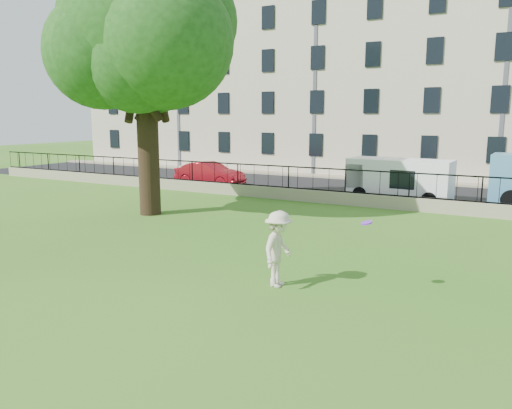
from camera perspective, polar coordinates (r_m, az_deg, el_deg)
The scene contains 11 objects.
ground at distance 13.91m, azimuth -6.25°, elevation -7.63°, with size 120.00×120.00×0.00m, color #316B19.
retaining_wall at distance 24.38m, azimuth 10.11°, elevation 0.68°, with size 50.00×0.40×0.60m, color gray.
iron_railing at distance 24.26m, azimuth 10.18°, elevation 2.66°, with size 50.00×0.05×1.13m.
street at distance 28.87m, azimuth 13.11°, elevation 1.43°, with size 60.00×9.00×0.01m, color black.
sidewalk at distance 33.86m, azimuth 15.52°, elevation 2.66°, with size 60.00×1.40×0.12m, color gray.
building_row at distance 39.23m, azimuth 17.99°, elevation 13.55°, with size 56.40×10.40×13.80m.
tree at distance 22.24m, azimuth -12.84°, elevation 18.64°, with size 8.76×7.02×11.26m.
man at distance 12.45m, azimuth 2.59°, elevation -5.09°, with size 1.24×0.71×1.92m, color beige.
frisbee at distance 11.96m, azimuth 12.52°, elevation -2.06°, with size 0.27×0.27×0.03m, color #7C27E0.
red_sedan at distance 30.67m, azimuth -5.31°, elevation 3.48°, with size 1.52×4.36×1.44m, color #B51624.
white_van at distance 26.04m, azimuth 16.05°, elevation 2.70°, with size 5.01×1.95×2.10m, color white.
Camera 1 is at (7.66, -10.82, 4.21)m, focal length 35.00 mm.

